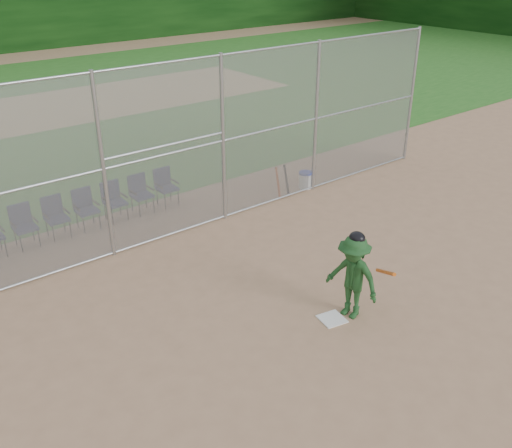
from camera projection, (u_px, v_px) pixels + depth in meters
ground at (343, 328)px, 10.13m from camera, size 100.00×100.00×0.00m
grass_strip at (15, 114)px, 22.76m from camera, size 100.00×100.00×0.00m
dirt_patch_far at (15, 114)px, 22.76m from camera, size 24.00×24.00×0.00m
backstop_fence at (186, 146)px, 12.72m from camera, size 16.09×0.09×4.00m
home_plate at (332, 319)px, 10.36m from camera, size 0.51×0.51×0.02m
batter_at_plate at (353, 277)px, 10.13m from camera, size 1.01×1.32×1.70m
water_cooler at (305, 180)px, 15.82m from camera, size 0.38×0.38×0.48m
spare_bats at (282, 181)px, 15.23m from camera, size 0.36×0.27×0.84m
chair_4 at (25, 227)px, 12.67m from camera, size 0.54×0.52×0.96m
chair_5 at (57, 218)px, 13.07m from camera, size 0.54×0.52×0.96m
chair_6 at (87, 210)px, 13.48m from camera, size 0.54×0.52×0.96m
chair_7 at (115, 202)px, 13.88m from camera, size 0.54×0.52×0.96m
chair_8 at (142, 195)px, 14.29m from camera, size 0.54×0.52×0.96m
chair_9 at (167, 188)px, 14.69m from camera, size 0.54×0.52×0.96m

